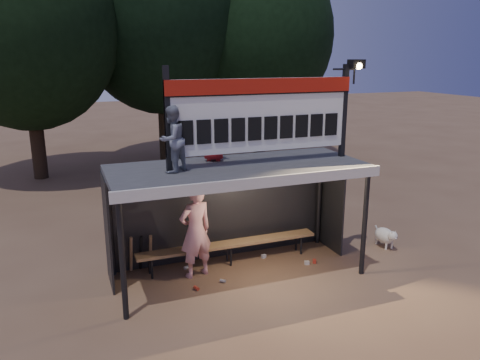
# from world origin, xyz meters

# --- Properties ---
(ground) EXTENTS (80.00, 80.00, 0.00)m
(ground) POSITION_xyz_m (0.00, 0.00, 0.00)
(ground) COLOR brown
(ground) RESTS_ON ground
(player) EXTENTS (0.81, 0.63, 1.95)m
(player) POSITION_xyz_m (-0.82, 0.25, 0.97)
(player) COLOR white
(player) RESTS_ON ground
(child_a) EXTENTS (0.74, 0.72, 1.21)m
(child_a) POSITION_xyz_m (-1.30, -0.09, 2.92)
(child_a) COLOR gray
(child_a) RESTS_ON dugout_shelter
(child_b) EXTENTS (0.59, 0.49, 1.03)m
(child_b) POSITION_xyz_m (-0.31, 0.55, 2.83)
(child_b) COLOR #A6191C
(child_b) RESTS_ON dugout_shelter
(dugout_shelter) EXTENTS (5.10, 2.08, 2.32)m
(dugout_shelter) POSITION_xyz_m (0.00, 0.24, 1.85)
(dugout_shelter) COLOR #373739
(dugout_shelter) RESTS_ON ground
(scoreboard_assembly) EXTENTS (4.10, 0.27, 1.99)m
(scoreboard_assembly) POSITION_xyz_m (0.56, -0.01, 3.32)
(scoreboard_assembly) COLOR black
(scoreboard_assembly) RESTS_ON dugout_shelter
(bench) EXTENTS (4.00, 0.35, 0.48)m
(bench) POSITION_xyz_m (0.00, 0.55, 0.43)
(bench) COLOR #997248
(bench) RESTS_ON ground
(tree_left) EXTENTS (6.46, 6.46, 9.27)m
(tree_left) POSITION_xyz_m (-4.00, 10.00, 5.51)
(tree_left) COLOR #302015
(tree_left) RESTS_ON ground
(tree_mid) EXTENTS (7.22, 7.22, 10.36)m
(tree_mid) POSITION_xyz_m (1.00, 11.50, 6.17)
(tree_mid) COLOR black
(tree_mid) RESTS_ON ground
(tree_right) EXTENTS (6.08, 6.08, 8.72)m
(tree_right) POSITION_xyz_m (5.00, 10.50, 5.19)
(tree_right) COLOR #322216
(tree_right) RESTS_ON ground
(dog) EXTENTS (0.36, 0.81, 0.49)m
(dog) POSITION_xyz_m (3.76, 0.08, 0.28)
(dog) COLOR beige
(dog) RESTS_ON ground
(bats) EXTENTS (0.67, 0.35, 0.84)m
(bats) POSITION_xyz_m (-1.94, 0.82, 0.43)
(bats) COLOR #997247
(bats) RESTS_ON ground
(litter) EXTENTS (2.84, 1.08, 0.08)m
(litter) POSITION_xyz_m (0.34, 0.06, 0.04)
(litter) COLOR #AA2C1D
(litter) RESTS_ON ground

